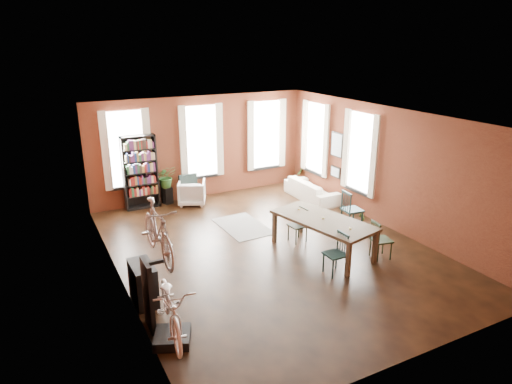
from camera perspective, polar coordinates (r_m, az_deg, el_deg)
room at (r=11.00m, az=1.45°, el=4.42°), size 9.00×9.04×3.22m
dining_table at (r=10.92m, az=8.30°, el=-5.42°), size 1.66×2.67×0.85m
dining_chair_a at (r=9.99m, az=9.87°, el=-7.65°), size 0.43×0.43×0.92m
dining_chair_b at (r=11.41m, az=5.22°, el=-4.17°), size 0.43×0.43×0.86m
dining_chair_c at (r=10.91m, az=15.40°, el=-5.79°), size 0.48×0.48×0.90m
dining_chair_d at (r=12.40m, az=11.93°, el=-2.17°), size 0.51×0.51×1.03m
bookshelf at (r=13.85m, az=-14.28°, el=2.40°), size 1.00×0.32×2.20m
white_armchair at (r=14.05m, az=-8.03°, el=0.08°), size 1.03×1.00×0.82m
cream_sofa at (r=14.47m, az=7.00°, el=0.67°), size 0.61×2.08×0.81m
striped_rug at (r=12.40m, az=-1.68°, el=-4.30°), size 1.15×1.79×0.01m
bike_trainer at (r=8.14m, az=-10.40°, el=-17.44°), size 0.77×0.77×0.17m
bike_wall_rack at (r=8.23m, az=-13.33°, el=-12.51°), size 0.16×0.60×1.30m
console_table at (r=9.14m, az=-13.93°, el=-11.02°), size 0.40×0.80×0.80m
plant_stand at (r=14.28m, az=-11.04°, el=-0.42°), size 0.33×0.33×0.52m
plant_by_sofa at (r=15.91m, az=5.32°, el=1.39°), size 0.41×0.66×0.28m
plant_small at (r=12.61m, az=13.00°, el=-4.05°), size 0.34×0.48×0.15m
bicycle_floor at (r=7.62m, az=-10.75°, el=-11.03°), size 0.79×1.07×1.87m
bicycle_hung at (r=7.63m, az=-12.34°, el=-2.56°), size 0.47×1.00×1.66m
plant_on_stand at (r=14.14m, az=-11.14°, el=1.62°), size 0.65×0.71×0.53m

